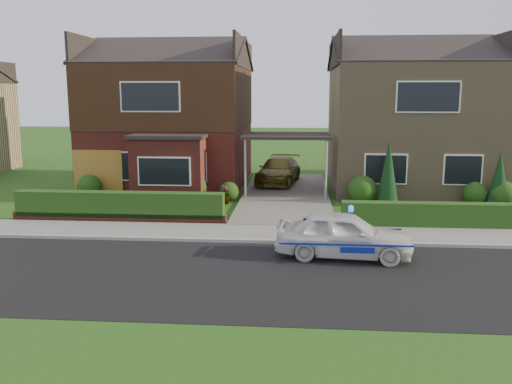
# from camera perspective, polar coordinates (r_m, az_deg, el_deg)

# --- Properties ---
(ground) EXTENTS (120.00, 120.00, 0.00)m
(ground) POSITION_cam_1_polar(r_m,az_deg,el_deg) (13.78, 2.00, -8.92)
(ground) COLOR #144913
(ground) RESTS_ON ground
(road) EXTENTS (60.00, 6.00, 0.02)m
(road) POSITION_cam_1_polar(r_m,az_deg,el_deg) (13.78, 2.00, -8.92)
(road) COLOR black
(road) RESTS_ON ground
(kerb) EXTENTS (60.00, 0.16, 0.12)m
(kerb) POSITION_cam_1_polar(r_m,az_deg,el_deg) (16.67, 2.48, -5.27)
(kerb) COLOR #9E9993
(kerb) RESTS_ON ground
(sidewalk) EXTENTS (60.00, 2.00, 0.10)m
(sidewalk) POSITION_cam_1_polar(r_m,az_deg,el_deg) (17.69, 2.60, -4.39)
(sidewalk) COLOR slate
(sidewalk) RESTS_ON ground
(grass_verge) EXTENTS (60.00, 4.00, 0.01)m
(grass_verge) POSITION_cam_1_polar(r_m,az_deg,el_deg) (9.22, 0.51, -19.22)
(grass_verge) COLOR #144913
(grass_verge) RESTS_ON ground
(driveway) EXTENTS (3.80, 12.00, 0.12)m
(driveway) POSITION_cam_1_polar(r_m,az_deg,el_deg) (24.42, 3.17, -0.25)
(driveway) COLOR #666059
(driveway) RESTS_ON ground
(house_left) EXTENTS (7.50, 9.53, 7.25)m
(house_left) POSITION_cam_1_polar(r_m,az_deg,el_deg) (27.65, -8.81, 8.71)
(house_left) COLOR maroon
(house_left) RESTS_ON ground
(house_right) EXTENTS (7.50, 8.06, 7.25)m
(house_right) POSITION_cam_1_polar(r_m,az_deg,el_deg) (27.51, 15.70, 8.13)
(house_right) COLOR #8E7557
(house_right) RESTS_ON ground
(carport_link) EXTENTS (3.80, 3.00, 2.77)m
(carport_link) POSITION_cam_1_polar(r_m,az_deg,el_deg) (24.03, 3.23, 5.82)
(carport_link) COLOR black
(carport_link) RESTS_ON ground
(garage_door) EXTENTS (2.20, 0.10, 2.10)m
(garage_door) POSITION_cam_1_polar(r_m,az_deg,el_deg) (24.84, -16.27, 1.84)
(garage_door) COLOR #8B5F1E
(garage_door) RESTS_ON ground
(dwarf_wall) EXTENTS (7.70, 0.25, 0.36)m
(dwarf_wall) POSITION_cam_1_polar(r_m,az_deg,el_deg) (19.86, -14.26, -2.68)
(dwarf_wall) COLOR maroon
(dwarf_wall) RESTS_ON ground
(hedge_left) EXTENTS (7.50, 0.55, 0.90)m
(hedge_left) POSITION_cam_1_polar(r_m,az_deg,el_deg) (20.04, -14.10, -3.08)
(hedge_left) COLOR black
(hedge_left) RESTS_ON ground
(hedge_right) EXTENTS (7.50, 0.55, 0.80)m
(hedge_right) POSITION_cam_1_polar(r_m,az_deg,el_deg) (19.61, 19.96, -3.69)
(hedge_right) COLOR black
(hedge_right) RESTS_ON ground
(shrub_left_far) EXTENTS (1.08, 1.08, 1.08)m
(shrub_left_far) POSITION_cam_1_polar(r_m,az_deg,el_deg) (24.58, -17.14, 0.51)
(shrub_left_far) COLOR black
(shrub_left_far) RESTS_ON ground
(shrub_left_mid) EXTENTS (1.32, 1.32, 1.32)m
(shrub_left_mid) POSITION_cam_1_polar(r_m,az_deg,el_deg) (23.09, -6.90, 0.59)
(shrub_left_mid) COLOR black
(shrub_left_mid) RESTS_ON ground
(shrub_left_near) EXTENTS (0.84, 0.84, 0.84)m
(shrub_left_near) POSITION_cam_1_polar(r_m,az_deg,el_deg) (23.16, -2.85, 0.08)
(shrub_left_near) COLOR black
(shrub_left_near) RESTS_ON ground
(shrub_right_near) EXTENTS (1.20, 1.20, 1.20)m
(shrub_right_near) POSITION_cam_1_polar(r_m,az_deg,el_deg) (22.89, 11.11, 0.23)
(shrub_right_near) COLOR black
(shrub_right_near) RESTS_ON ground
(shrub_right_mid) EXTENTS (0.96, 0.96, 0.96)m
(shrub_right_mid) POSITION_cam_1_polar(r_m,az_deg,el_deg) (23.98, 22.06, -0.18)
(shrub_right_mid) COLOR black
(shrub_right_mid) RESTS_ON ground
(shrub_right_far) EXTENTS (1.08, 1.08, 1.08)m
(shrub_right_far) POSITION_cam_1_polar(r_m,az_deg,el_deg) (24.01, 24.56, -0.20)
(shrub_right_far) COLOR black
(shrub_right_far) RESTS_ON ground
(conifer_a) EXTENTS (0.90, 0.90, 2.60)m
(conifer_a) POSITION_cam_1_polar(r_m,az_deg,el_deg) (22.73, 13.74, 1.84)
(conifer_a) COLOR black
(conifer_a) RESTS_ON ground
(conifer_b) EXTENTS (0.90, 0.90, 2.20)m
(conifer_b) POSITION_cam_1_polar(r_m,az_deg,el_deg) (23.86, 24.20, 1.13)
(conifer_b) COLOR black
(conifer_b) RESTS_ON ground
(police_car) EXTENTS (3.49, 3.94, 1.46)m
(police_car) POSITION_cam_1_polar(r_m,az_deg,el_deg) (15.36, 9.23, -4.50)
(police_car) COLOR silver
(police_car) RESTS_ON ground
(driveway_car) EXTENTS (2.36, 4.56, 1.26)m
(driveway_car) POSITION_cam_1_polar(r_m,az_deg,el_deg) (27.09, 2.40, 2.29)
(driveway_car) COLOR brown
(driveway_car) RESTS_ON driveway
(potted_plant_a) EXTENTS (0.47, 0.36, 0.79)m
(potted_plant_a) POSITION_cam_1_polar(r_m,az_deg,el_deg) (21.51, -17.02, -1.23)
(potted_plant_a) COLOR gray
(potted_plant_a) RESTS_ON ground
(potted_plant_b) EXTENTS (0.47, 0.44, 0.67)m
(potted_plant_b) POSITION_cam_1_polar(r_m,az_deg,el_deg) (22.41, -20.52, -1.14)
(potted_plant_b) COLOR gray
(potted_plant_b) RESTS_ON ground
(potted_plant_c) EXTENTS (0.44, 0.44, 0.79)m
(potted_plant_c) POSITION_cam_1_polar(r_m,az_deg,el_deg) (22.59, -3.30, -0.25)
(potted_plant_c) COLOR gray
(potted_plant_c) RESTS_ON ground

